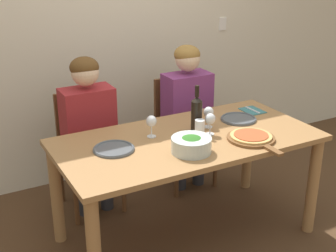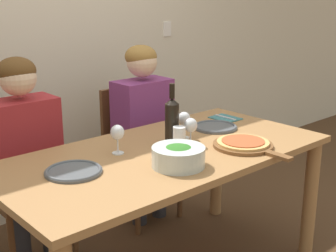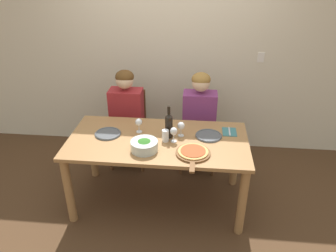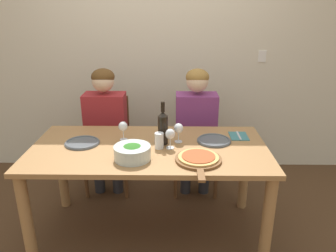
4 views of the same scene
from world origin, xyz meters
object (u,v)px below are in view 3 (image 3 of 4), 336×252
at_px(pizza_on_board, 193,153).
at_px(wine_glass_left, 139,123).
at_px(water_tumbler, 165,136).
at_px(person_woman, 126,111).
at_px(chair_left, 129,125).
at_px(wine_bottle, 169,125).
at_px(wine_glass_centre, 174,132).
at_px(chair_right, 199,128).
at_px(dinner_plate_left, 108,133).
at_px(wine_glass_right, 181,126).
at_px(person_man, 199,114).
at_px(dinner_plate_right, 209,136).
at_px(broccoli_bowl, 144,145).
at_px(fork_on_napkin, 229,132).

relative_size(pizza_on_board, wine_glass_left, 3.01).
bearing_deg(water_tumbler, person_woman, 127.84).
bearing_deg(chair_left, wine_bottle, -51.90).
height_order(person_woman, wine_glass_left, person_woman).
xyz_separation_m(chair_left, wine_glass_centre, (0.61, -0.80, 0.38)).
distance_m(chair_right, dinner_plate_left, 1.19).
xyz_separation_m(chair_left, chair_right, (0.85, 0.00, 0.00)).
xyz_separation_m(person_woman, wine_glass_centre, (0.61, -0.69, 0.14)).
bearing_deg(dinner_plate_left, water_tumbler, -6.93).
distance_m(pizza_on_board, wine_glass_left, 0.67).
xyz_separation_m(wine_bottle, wine_glass_right, (0.12, 0.03, -0.03)).
bearing_deg(chair_right, wine_bottle, -112.39).
distance_m(person_man, dinner_plate_right, 0.56).
xyz_separation_m(dinner_plate_left, pizza_on_board, (0.86, -0.28, 0.01)).
bearing_deg(broccoli_bowl, wine_glass_left, 108.03).
xyz_separation_m(person_man, wine_bottle, (-0.29, -0.60, 0.16)).
height_order(broccoli_bowl, pizza_on_board, broccoli_bowl).
relative_size(broccoli_bowl, wine_glass_right, 1.66).
bearing_deg(wine_glass_centre, chair_right, 73.39).
relative_size(wine_bottle, pizza_on_board, 0.72).
relative_size(broccoli_bowl, dinner_plate_left, 0.96).
relative_size(chair_right, dinner_plate_left, 3.49).
xyz_separation_m(broccoli_bowl, wine_glass_right, (0.32, 0.30, 0.06)).
bearing_deg(broccoli_bowl, chair_left, 110.08).
xyz_separation_m(pizza_on_board, wine_glass_left, (-0.55, 0.36, 0.09)).
distance_m(chair_right, wine_glass_right, 0.80).
distance_m(person_man, broccoli_bowl, 1.00).
relative_size(broccoli_bowl, water_tumbler, 2.12).
relative_size(person_man, water_tumbler, 10.32).
height_order(chair_right, wine_glass_centre, wine_glass_centre).
xyz_separation_m(wine_bottle, wine_glass_centre, (0.05, -0.09, -0.03)).
distance_m(dinner_plate_right, wine_glass_centre, 0.37).
height_order(person_woman, broccoli_bowl, person_woman).
relative_size(person_man, wine_glass_left, 8.07).
distance_m(pizza_on_board, water_tumbler, 0.35).
bearing_deg(fork_on_napkin, dinner_plate_right, -153.16).
xyz_separation_m(wine_glass_left, wine_glass_right, (0.42, -0.04, 0.00)).
distance_m(dinner_plate_right, fork_on_napkin, 0.24).
distance_m(wine_bottle, dinner_plate_right, 0.41).
bearing_deg(wine_glass_centre, wine_glass_right, 61.94).
bearing_deg(water_tumbler, chair_right, 68.20).
xyz_separation_m(broccoli_bowl, dinner_plate_right, (0.59, 0.31, -0.04)).
bearing_deg(dinner_plate_left, person_man, 34.18).
distance_m(person_man, wine_glass_centre, 0.74).
relative_size(wine_glass_right, fork_on_napkin, 0.84).
distance_m(chair_left, wine_glass_centre, 1.07).
height_order(person_man, dinner_plate_left, person_man).
distance_m(chair_left, wine_glass_left, 0.79).
height_order(person_woman, person_man, same).
height_order(wine_bottle, wine_glass_right, wine_bottle).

